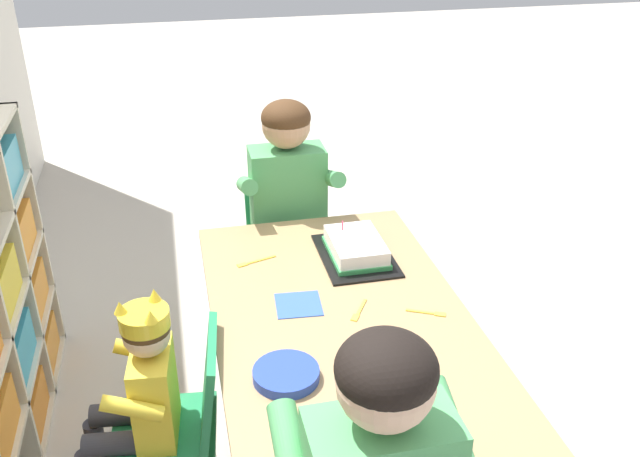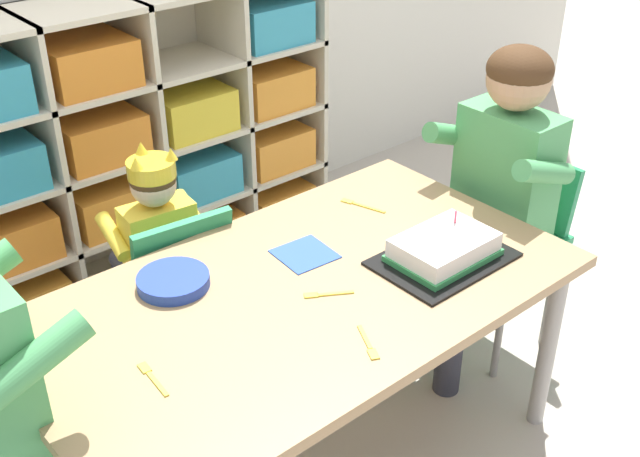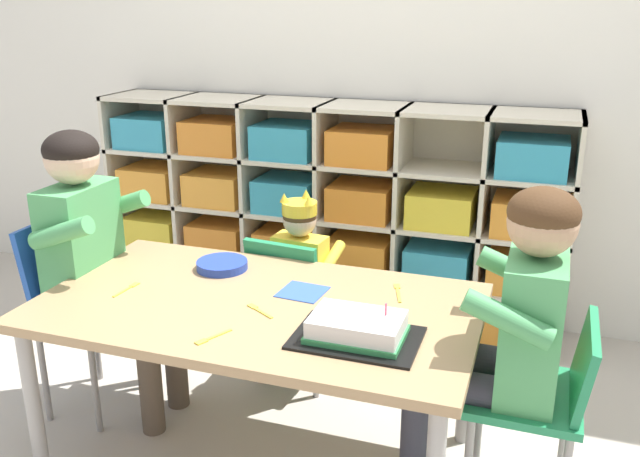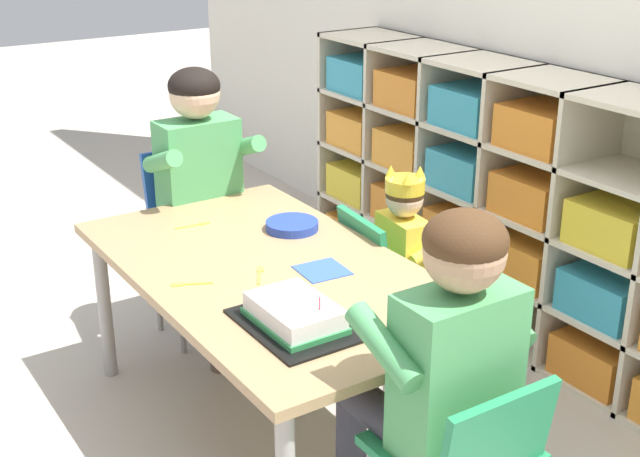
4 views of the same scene
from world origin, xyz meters
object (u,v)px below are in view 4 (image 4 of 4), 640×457
(classroom_chair_adult_side, at_px, (196,219))
(adult_helper_seated, at_px, (206,178))
(classroom_chair_blue, at_px, (385,286))
(activity_table, at_px, (271,284))
(fork_by_napkin, at_px, (409,298))
(birthday_cake_on_tray, at_px, (295,316))
(fork_beside_plate_stack, at_px, (259,274))
(guest_at_table_side, at_px, (440,358))
(fork_scattered_mid_table, at_px, (189,284))
(child_with_crown, at_px, (412,248))
(fork_near_cake_tray, at_px, (195,225))
(paper_plate_stack, at_px, (292,225))

(classroom_chair_adult_side, xyz_separation_m, adult_helper_seated, (0.11, 0.00, 0.20))
(classroom_chair_blue, relative_size, classroom_chair_adult_side, 0.87)
(classroom_chair_adult_side, distance_m, adult_helper_seated, 0.23)
(activity_table, distance_m, fork_by_napkin, 0.47)
(birthday_cake_on_tray, bearing_deg, fork_beside_plate_stack, 166.36)
(guest_at_table_side, distance_m, fork_scattered_mid_table, 0.85)
(classroom_chair_blue, relative_size, child_with_crown, 0.81)
(guest_at_table_side, bearing_deg, fork_beside_plate_stack, -83.44)
(activity_table, height_order, adult_helper_seated, adult_helper_seated)
(fork_by_napkin, height_order, fork_near_cake_tray, same)
(guest_at_table_side, xyz_separation_m, fork_beside_plate_stack, (-0.75, -0.08, -0.05))
(activity_table, relative_size, classroom_chair_adult_side, 1.87)
(classroom_chair_blue, relative_size, paper_plate_stack, 3.55)
(activity_table, distance_m, paper_plate_stack, 0.33)
(paper_plate_stack, xyz_separation_m, fork_by_napkin, (0.64, 0.00, -0.01))
(fork_by_napkin, bearing_deg, paper_plate_stack, -106.78)
(activity_table, bearing_deg, fork_near_cake_tray, -174.30)
(activity_table, distance_m, classroom_chair_blue, 0.55)
(child_with_crown, relative_size, birthday_cake_on_tray, 2.23)
(activity_table, bearing_deg, fork_beside_plate_stack, -64.40)
(child_with_crown, height_order, fork_by_napkin, child_with_crown)
(fork_by_napkin, bearing_deg, child_with_crown, -147.05)
(fork_by_napkin, height_order, fork_scattered_mid_table, same)
(child_with_crown, bearing_deg, guest_at_table_side, 150.46)
(adult_helper_seated, bearing_deg, child_with_crown, -50.85)
(fork_by_napkin, bearing_deg, guest_at_table_side, 44.74)
(classroom_chair_blue, height_order, fork_by_napkin, classroom_chair_blue)
(adult_helper_seated, xyz_separation_m, fork_beside_plate_stack, (0.71, -0.17, -0.08))
(birthday_cake_on_tray, xyz_separation_m, fork_near_cake_tray, (-0.82, 0.09, -0.03))
(fork_beside_plate_stack, bearing_deg, fork_by_napkin, 67.68)
(fork_by_napkin, distance_m, fork_scattered_mid_table, 0.65)
(classroom_chair_adult_side, height_order, adult_helper_seated, adult_helper_seated)
(activity_table, xyz_separation_m, birthday_cake_on_tray, (0.37, -0.14, 0.09))
(fork_by_napkin, bearing_deg, birthday_cake_on_tray, -23.00)
(fork_by_napkin, bearing_deg, classroom_chair_adult_side, -101.87)
(paper_plate_stack, relative_size, fork_scattered_mid_table, 1.54)
(adult_helper_seated, relative_size, guest_at_table_side, 1.04)
(child_with_crown, bearing_deg, classroom_chair_adult_side, 40.74)
(guest_at_table_side, relative_size, fork_scattered_mid_table, 8.83)
(fork_beside_plate_stack, bearing_deg, birthday_cake_on_tray, 17.97)
(fork_by_napkin, distance_m, fork_beside_plate_stack, 0.47)
(child_with_crown, height_order, birthday_cake_on_tray, child_with_crown)
(activity_table, bearing_deg, guest_at_table_side, 1.65)
(guest_at_table_side, bearing_deg, classroom_chair_blue, -119.29)
(activity_table, relative_size, fork_beside_plate_stack, 11.96)
(adult_helper_seated, distance_m, fork_scattered_mid_table, 0.77)
(paper_plate_stack, distance_m, fork_scattered_mid_table, 0.53)
(child_with_crown, height_order, fork_beside_plate_stack, child_with_crown)
(activity_table, distance_m, fork_beside_plate_stack, 0.09)
(fork_by_napkin, bearing_deg, activity_table, -78.40)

